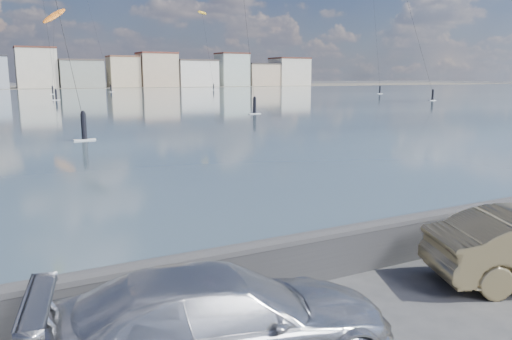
{
  "coord_description": "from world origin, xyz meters",
  "views": [
    {
      "loc": [
        -4.01,
        -5.47,
        4.23
      ],
      "look_at": [
        1.0,
        4.0,
        2.2
      ],
      "focal_mm": 35.0,
      "sensor_mm": 36.0,
      "label": 1
    }
  ],
  "objects": [
    {
      "name": "car_silver",
      "position": [
        -1.33,
        0.65,
        0.75
      ],
      "size": [
        5.49,
        3.05,
        1.5
      ],
      "primitive_type": "imported",
      "rotation": [
        0.0,
        0.0,
        1.38
      ],
      "color": "#B9BCC2",
      "rests_on": "ground"
    },
    {
      "name": "far_buildings",
      "position": [
        1.31,
        186.0,
        6.03
      ],
      "size": [
        240.79,
        13.26,
        14.6
      ],
      "color": "#B7C6BC",
      "rests_on": "ground"
    },
    {
      "name": "seawall",
      "position": [
        0.0,
        2.7,
        0.58
      ],
      "size": [
        400.0,
        0.36,
        1.08
      ],
      "color": "#28282B",
      "rests_on": "ground"
    },
    {
      "name": "far_shore_strip",
      "position": [
        0.0,
        200.0,
        0.01
      ],
      "size": [
        500.0,
        60.0,
        0.0
      ],
      "primitive_type": "cube",
      "color": "#4C473D",
      "rests_on": "ground"
    },
    {
      "name": "kitesurfer_10",
      "position": [
        56.74,
        145.15,
        23.06
      ],
      "size": [
        6.46,
        15.32,
        24.7
      ],
      "color": "#BF8C19",
      "rests_on": "ground"
    },
    {
      "name": "bay_water",
      "position": [
        0.0,
        91.5,
        0.01
      ],
      "size": [
        500.0,
        177.0,
        0.0
      ],
      "primitive_type": "cube",
      "color": "#2A3F4F",
      "rests_on": "ground"
    },
    {
      "name": "kitesurfer_7",
      "position": [
        11.38,
        128.1,
        18.27
      ],
      "size": [
        7.75,
        11.62,
        21.14
      ],
      "color": "orange",
      "rests_on": "ground"
    }
  ]
}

